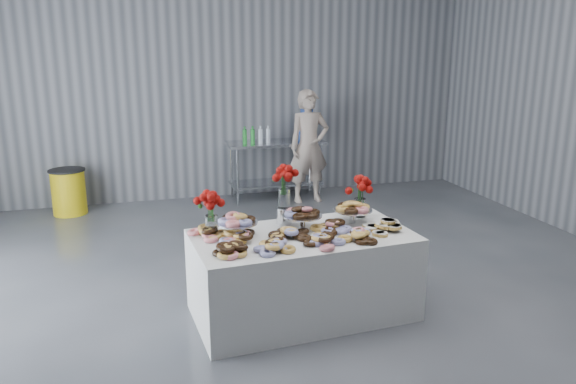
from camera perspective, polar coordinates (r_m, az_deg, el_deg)
The scene contains 16 objects.
ground at distance 4.96m, azimuth 2.12°, elevation -13.53°, with size 9.00×9.00×0.00m, color #3D3F45.
room_walls at distance 4.36m, azimuth -1.44°, elevation 18.55°, with size 8.04×9.04×4.02m.
display_table at distance 5.03m, azimuth 1.51°, elevation -8.38°, with size 1.90×1.00×0.75m, color silver.
prep_table at distance 8.70m, azimuth -1.27°, elevation 3.33°, with size 1.50×0.60×0.90m.
donut_mounds at distance 4.83m, azimuth 1.72°, elevation -4.02°, with size 1.80×0.80×0.09m, color #E7B054, non-canonical shape.
cake_stand_left at distance 4.82m, azimuth -5.21°, elevation -2.93°, with size 0.36×0.36×0.17m.
cake_stand_mid at distance 5.00m, azimuth 1.45°, elevation -2.23°, with size 0.36×0.36×0.17m.
cake_stand_right at distance 5.19m, azimuth 6.60°, elevation -1.66°, with size 0.36×0.36×0.17m.
danish_pile at distance 5.06m, azimuth 10.11°, elevation -3.26°, with size 0.48×0.48×0.11m, color silver, non-canonical shape.
bouquet_left at distance 4.83m, azimuth -7.86°, elevation -1.06°, with size 0.26×0.26×0.42m.
bouquet_right at distance 5.35m, azimuth 7.38°, elevation 0.54°, with size 0.26×0.26×0.42m.
bouquet_center at distance 5.08m, azimuth -0.40°, elevation 0.86°, with size 0.26×0.26×0.57m.
water_jug at distance 8.75m, azimuth 1.90°, elevation 6.92°, with size 0.28×0.28×0.55m.
drink_bottles at distance 8.45m, azimuth -3.22°, elevation 5.84°, with size 0.54×0.08×0.27m, color #268C33, non-canonical shape.
person at distance 8.50m, azimuth 2.15°, elevation 4.64°, with size 0.62×0.41×1.70m, color #CC8C93.
trash_barrel at distance 8.53m, azimuth -21.39°, elevation 0.03°, with size 0.50×0.50×0.65m.
Camera 1 is at (-1.38, -4.14, 2.36)m, focal length 35.00 mm.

